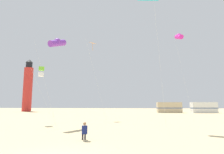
% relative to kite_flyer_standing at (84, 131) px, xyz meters
% --- Properties ---
extents(kite_flyer_standing, '(0.45, 0.56, 1.16)m').
position_rel_kite_flyer_standing_xyz_m(kite_flyer_standing, '(0.00, 0.00, 0.00)').
color(kite_flyer_standing, navy).
rests_on(kite_flyer_standing, ground).
extents(kite_tube_magenta, '(2.21, 2.52, 13.38)m').
position_rel_kite_flyer_standing_xyz_m(kite_tube_magenta, '(10.65, 16.92, 12.06)').
color(kite_tube_magenta, silver).
rests_on(kite_tube_magenta, ground).
extents(kite_box_lime, '(2.41, 2.41, 6.72)m').
position_rel_kite_flyer_standing_xyz_m(kite_box_lime, '(-7.54, 9.19, 5.52)').
color(kite_box_lime, silver).
rests_on(kite_box_lime, ground).
extents(kite_tube_violet, '(3.23, 3.39, 9.65)m').
position_rel_kite_flyer_standing_xyz_m(kite_tube_violet, '(-4.87, 7.11, 8.33)').
color(kite_tube_violet, silver).
rests_on(kite_tube_violet, ground).
extents(kite_diamond_orange, '(3.02, 2.96, 12.19)m').
position_rel_kite_flyer_standing_xyz_m(kite_diamond_orange, '(-2.81, 16.65, 10.78)').
color(kite_diamond_orange, silver).
rests_on(kite_diamond_orange, ground).
extents(lighthouse_distant, '(2.80, 2.80, 16.80)m').
position_rel_kite_flyer_standing_xyz_m(lighthouse_distant, '(-29.70, 46.15, 7.22)').
color(lighthouse_distant, red).
rests_on(lighthouse_distant, ground).
extents(rv_van_tan, '(6.49, 2.48, 2.80)m').
position_rel_kite_flyer_standing_xyz_m(rv_van_tan, '(13.48, 41.07, 0.78)').
color(rv_van_tan, '#C6B28C').
rests_on(rv_van_tan, ground).
extents(rv_van_white, '(6.56, 2.71, 2.80)m').
position_rel_kite_flyer_standing_xyz_m(rv_van_white, '(22.36, 40.76, 0.78)').
color(rv_van_white, white).
rests_on(rv_van_white, ground).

